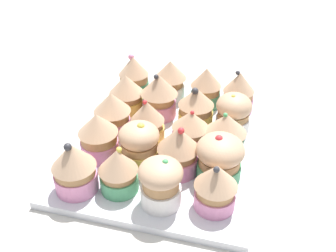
{
  "coord_description": "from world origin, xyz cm",
  "views": [
    {
      "loc": [
        -48.37,
        -12.68,
        39.29
      ],
      "look_at": [
        0.0,
        0.0,
        4.2
      ],
      "focal_mm": 42.06,
      "sensor_mm": 36.0,
      "label": 1
    }
  ],
  "objects_px": {
    "cupcake_13": "(159,95)",
    "cupcake_15": "(74,167)",
    "cupcake_12": "(147,122)",
    "cupcake_16": "(98,135)",
    "baking_tray": "(168,144)",
    "cupcake_0": "(216,186)",
    "cupcake_1": "(220,158)",
    "cupcake_4": "(239,92)",
    "cupcake_11": "(139,144)",
    "cupcake_8": "(196,106)",
    "cupcake_9": "(206,87)",
    "cupcake_2": "(225,133)",
    "cupcake_6": "(178,149)",
    "cupcake_10": "(118,170)",
    "cupcake_3": "(233,112)",
    "cupcake_19": "(134,75)",
    "cupcake_14": "(170,79)",
    "cupcake_18": "(126,93)",
    "cupcake_7": "(190,128)",
    "cupcake_5": "(161,182)",
    "cupcake_17": "(112,114)"
  },
  "relations": [
    {
      "from": "cupcake_13",
      "to": "cupcake_15",
      "type": "bearing_deg",
      "value": 163.61
    },
    {
      "from": "cupcake_12",
      "to": "cupcake_16",
      "type": "height_order",
      "value": "cupcake_16"
    },
    {
      "from": "baking_tray",
      "to": "cupcake_15",
      "type": "relative_size",
      "value": 4.45
    },
    {
      "from": "cupcake_0",
      "to": "cupcake_12",
      "type": "height_order",
      "value": "same"
    },
    {
      "from": "cupcake_0",
      "to": "cupcake_1",
      "type": "height_order",
      "value": "cupcake_1"
    },
    {
      "from": "cupcake_4",
      "to": "cupcake_11",
      "type": "xyz_separation_m",
      "value": [
        -0.18,
        0.12,
        -0.0
      ]
    },
    {
      "from": "cupcake_8",
      "to": "cupcake_9",
      "type": "relative_size",
      "value": 0.98
    },
    {
      "from": "cupcake_2",
      "to": "cupcake_4",
      "type": "relative_size",
      "value": 0.89
    },
    {
      "from": "cupcake_6",
      "to": "cupcake_10",
      "type": "relative_size",
      "value": 1.13
    },
    {
      "from": "cupcake_12",
      "to": "cupcake_16",
      "type": "relative_size",
      "value": 0.96
    },
    {
      "from": "baking_tray",
      "to": "cupcake_11",
      "type": "distance_m",
      "value": 0.08
    },
    {
      "from": "cupcake_3",
      "to": "cupcake_13",
      "type": "xyz_separation_m",
      "value": [
        0.01,
        0.13,
        0.01
      ]
    },
    {
      "from": "cupcake_6",
      "to": "cupcake_3",
      "type": "bearing_deg",
      "value": -27.08
    },
    {
      "from": "cupcake_19",
      "to": "cupcake_13",
      "type": "bearing_deg",
      "value": -132.62
    },
    {
      "from": "cupcake_10",
      "to": "cupcake_14",
      "type": "bearing_deg",
      "value": -1.45
    },
    {
      "from": "cupcake_8",
      "to": "cupcake_18",
      "type": "distance_m",
      "value": 0.12
    },
    {
      "from": "cupcake_7",
      "to": "cupcake_13",
      "type": "height_order",
      "value": "cupcake_13"
    },
    {
      "from": "cupcake_6",
      "to": "cupcake_16",
      "type": "xyz_separation_m",
      "value": [
        0.0,
        0.12,
        -0.0
      ]
    },
    {
      "from": "cupcake_13",
      "to": "cupcake_18",
      "type": "bearing_deg",
      "value": 93.89
    },
    {
      "from": "baking_tray",
      "to": "cupcake_11",
      "type": "bearing_deg",
      "value": 156.08
    },
    {
      "from": "baking_tray",
      "to": "cupcake_5",
      "type": "distance_m",
      "value": 0.14
    },
    {
      "from": "cupcake_0",
      "to": "cupcake_17",
      "type": "relative_size",
      "value": 0.95
    },
    {
      "from": "cupcake_4",
      "to": "cupcake_16",
      "type": "height_order",
      "value": "cupcake_4"
    },
    {
      "from": "baking_tray",
      "to": "cupcake_12",
      "type": "height_order",
      "value": "cupcake_12"
    },
    {
      "from": "cupcake_0",
      "to": "cupcake_14",
      "type": "bearing_deg",
      "value": 26.19
    },
    {
      "from": "cupcake_11",
      "to": "cupcake_10",
      "type": "bearing_deg",
      "value": 170.51
    },
    {
      "from": "cupcake_4",
      "to": "cupcake_18",
      "type": "distance_m",
      "value": 0.19
    },
    {
      "from": "cupcake_3",
      "to": "cupcake_12",
      "type": "distance_m",
      "value": 0.14
    },
    {
      "from": "cupcake_14",
      "to": "cupcake_2",
      "type": "bearing_deg",
      "value": -138.26
    },
    {
      "from": "cupcake_1",
      "to": "cupcake_5",
      "type": "relative_size",
      "value": 1.03
    },
    {
      "from": "cupcake_6",
      "to": "cupcake_9",
      "type": "height_order",
      "value": "cupcake_6"
    },
    {
      "from": "cupcake_16",
      "to": "cupcake_11",
      "type": "bearing_deg",
      "value": -91.11
    },
    {
      "from": "cupcake_11",
      "to": "cupcake_16",
      "type": "relative_size",
      "value": 0.97
    },
    {
      "from": "cupcake_1",
      "to": "cupcake_18",
      "type": "xyz_separation_m",
      "value": [
        0.13,
        0.18,
        0.0
      ]
    },
    {
      "from": "cupcake_1",
      "to": "cupcake_12",
      "type": "relative_size",
      "value": 1.03
    },
    {
      "from": "cupcake_4",
      "to": "cupcake_18",
      "type": "height_order",
      "value": "cupcake_4"
    },
    {
      "from": "cupcake_19",
      "to": "cupcake_18",
      "type": "bearing_deg",
      "value": -172.3
    },
    {
      "from": "cupcake_13",
      "to": "cupcake_15",
      "type": "height_order",
      "value": "cupcake_13"
    },
    {
      "from": "cupcake_11",
      "to": "cupcake_17",
      "type": "relative_size",
      "value": 0.96
    },
    {
      "from": "cupcake_6",
      "to": "cupcake_13",
      "type": "bearing_deg",
      "value": 26.05
    },
    {
      "from": "cupcake_3",
      "to": "cupcake_9",
      "type": "height_order",
      "value": "cupcake_9"
    },
    {
      "from": "cupcake_0",
      "to": "cupcake_8",
      "type": "bearing_deg",
      "value": 18.91
    },
    {
      "from": "cupcake_11",
      "to": "cupcake_16",
      "type": "bearing_deg",
      "value": 88.89
    },
    {
      "from": "cupcake_1",
      "to": "cupcake_17",
      "type": "distance_m",
      "value": 0.19
    },
    {
      "from": "cupcake_18",
      "to": "cupcake_19",
      "type": "height_order",
      "value": "cupcake_19"
    },
    {
      "from": "cupcake_1",
      "to": "cupcake_15",
      "type": "xyz_separation_m",
      "value": [
        -0.07,
        0.18,
        0.0
      ]
    },
    {
      "from": "cupcake_1",
      "to": "cupcake_11",
      "type": "height_order",
      "value": "cupcake_1"
    },
    {
      "from": "cupcake_8",
      "to": "cupcake_13",
      "type": "xyz_separation_m",
      "value": [
        0.01,
        0.07,
        0.01
      ]
    },
    {
      "from": "cupcake_7",
      "to": "cupcake_12",
      "type": "height_order",
      "value": "cupcake_12"
    },
    {
      "from": "cupcake_0",
      "to": "cupcake_1",
      "type": "xyz_separation_m",
      "value": [
        0.06,
        0.0,
        0.0
      ]
    }
  ]
}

